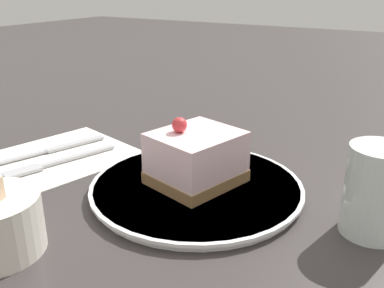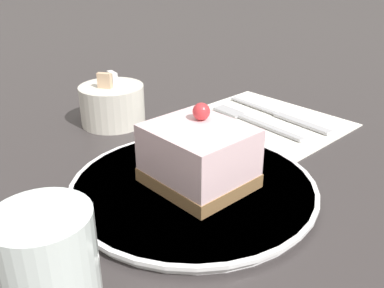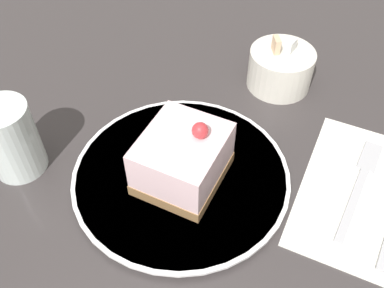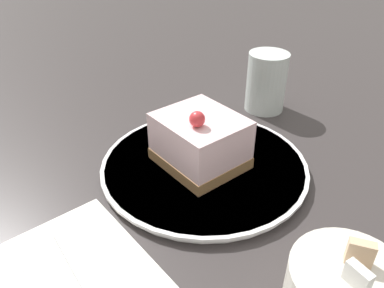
% 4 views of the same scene
% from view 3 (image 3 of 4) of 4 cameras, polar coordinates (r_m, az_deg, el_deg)
% --- Properties ---
extents(ground_plane, '(4.00, 4.00, 0.00)m').
position_cam_3_polar(ground_plane, '(0.55, -3.57, -2.29)').
color(ground_plane, '#383333').
extents(plate, '(0.27, 0.27, 0.01)m').
position_cam_3_polar(plate, '(0.53, -1.46, -4.24)').
color(plate, white).
rests_on(plate, ground_plane).
extents(cake_slice, '(0.11, 0.12, 0.08)m').
position_cam_3_polar(cake_slice, '(0.49, -1.26, -1.98)').
color(cake_slice, olive).
rests_on(cake_slice, plate).
extents(napkin, '(0.23, 0.26, 0.00)m').
position_cam_3_polar(napkin, '(0.56, 23.58, -6.64)').
color(napkin, white).
rests_on(napkin, ground_plane).
extents(fork, '(0.07, 0.16, 0.00)m').
position_cam_3_polar(fork, '(0.56, 21.62, -4.52)').
color(fork, '#B2B2B7').
rests_on(fork, napkin).
extents(sugar_bowl, '(0.09, 0.09, 0.08)m').
position_cam_3_polar(sugar_bowl, '(0.66, 11.70, 9.84)').
color(sugar_bowl, silver).
rests_on(sugar_bowl, ground_plane).
extents(drinking_glass, '(0.06, 0.06, 0.10)m').
position_cam_3_polar(drinking_glass, '(0.55, -23.02, 0.58)').
color(drinking_glass, silver).
rests_on(drinking_glass, ground_plane).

